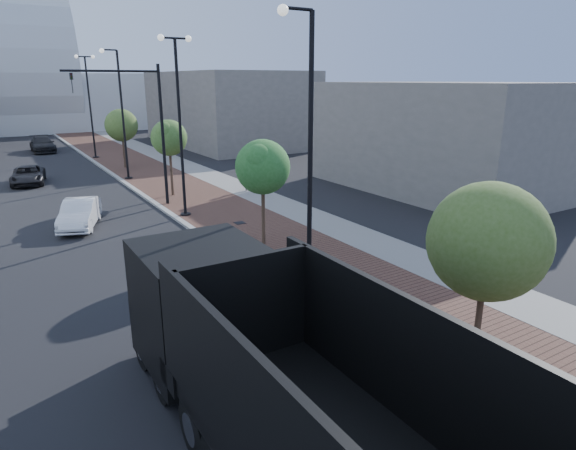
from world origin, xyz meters
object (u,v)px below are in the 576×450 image
dump_truck (267,382)px  pedestrian (247,178)px  white_sedan (80,214)px  dark_car_mid (28,175)px

dump_truck → pedestrian: size_ratio=7.24×
dump_truck → pedestrian: (10.45, 21.40, -0.68)m
white_sedan → pedestrian: (10.83, 2.73, 0.27)m
white_sedan → pedestrian: 11.17m
dark_car_mid → pedestrian: size_ratio=2.35×
dark_car_mid → pedestrian: pedestrian is taller
dump_truck → pedestrian: bearing=64.3°
white_sedan → pedestrian: bearing=33.8°
dump_truck → dark_car_mid: size_ratio=3.08×
white_sedan → dark_car_mid: size_ratio=0.94×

